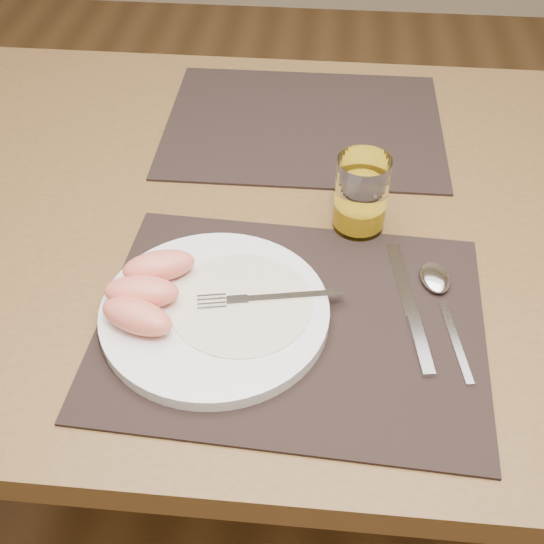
{
  "coord_description": "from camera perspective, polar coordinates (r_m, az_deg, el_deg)",
  "views": [
    {
      "loc": [
        0.03,
        -0.76,
        1.35
      ],
      "look_at": [
        -0.02,
        -0.16,
        0.77
      ],
      "focal_mm": 45.0,
      "sensor_mm": 36.0,
      "label": 1
    }
  ],
  "objects": [
    {
      "name": "juice_glass",
      "position": [
        0.91,
        7.44,
        6.21
      ],
      "size": [
        0.07,
        0.07,
        0.11
      ],
      "color": "white",
      "rests_on": "placemat_near"
    },
    {
      "name": "fork",
      "position": [
        0.81,
        -1.21,
        -2.26
      ],
      "size": [
        0.17,
        0.05,
        0.0
      ],
      "color": "silver",
      "rests_on": "plate"
    },
    {
      "name": "spoon",
      "position": [
        0.86,
        13.69,
        -1.16
      ],
      "size": [
        0.05,
        0.19,
        0.01
      ],
      "color": "silver",
      "rests_on": "placemat_near"
    },
    {
      "name": "grapefruit_wedges",
      "position": [
        0.81,
        -10.49,
        -1.56
      ],
      "size": [
        0.1,
        0.15,
        0.04
      ],
      "color": "#EC7A60",
      "rests_on": "plate"
    },
    {
      "name": "knife",
      "position": [
        0.83,
        11.66,
        -3.55
      ],
      "size": [
        0.05,
        0.22,
        0.01
      ],
      "color": "silver",
      "rests_on": "placemat_near"
    },
    {
      "name": "plate",
      "position": [
        0.81,
        -4.8,
        -3.38
      ],
      "size": [
        0.27,
        0.27,
        0.02
      ],
      "primitive_type": "cylinder",
      "color": "white",
      "rests_on": "placemat_near"
    },
    {
      "name": "placemat_near",
      "position": [
        0.81,
        1.63,
        -4.24
      ],
      "size": [
        0.47,
        0.37,
        0.0
      ],
      "primitive_type": "cube",
      "rotation": [
        0.0,
        0.0,
        -0.04
      ],
      "color": "black",
      "rests_on": "table"
    },
    {
      "name": "placemat_far",
      "position": [
        1.15,
        2.67,
        12.25
      ],
      "size": [
        0.45,
        0.35,
        0.0
      ],
      "primitive_type": "cube",
      "rotation": [
        0.0,
        0.0,
        0.01
      ],
      "color": "black",
      "rests_on": "table"
    },
    {
      "name": "ground",
      "position": [
        1.55,
        1.45,
        -16.92
      ],
      "size": [
        5.0,
        5.0,
        0.0
      ],
      "primitive_type": "plane",
      "color": "brown",
      "rests_on": "ground"
    },
    {
      "name": "table",
      "position": [
        1.02,
        2.1,
        1.71
      ],
      "size": [
        1.4,
        0.9,
        0.75
      ],
      "color": "brown",
      "rests_on": "ground"
    },
    {
      "name": "plate_dressing",
      "position": [
        0.8,
        -2.61,
        -2.59
      ],
      "size": [
        0.17,
        0.17,
        0.0
      ],
      "color": "white",
      "rests_on": "plate"
    }
  ]
}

